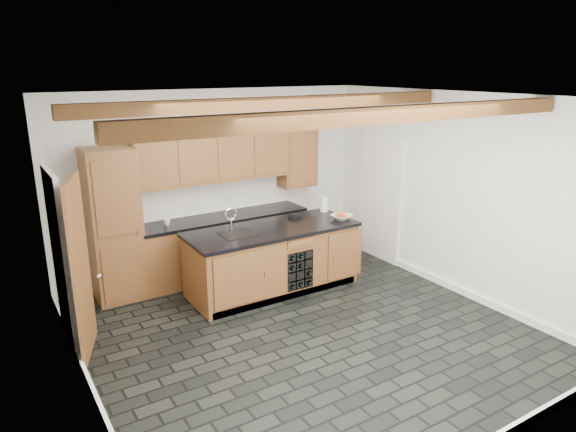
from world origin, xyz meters
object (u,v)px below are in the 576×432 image
(island, at_px, (273,259))
(paper_towel, at_px, (324,204))
(kitchen_scale, at_px, (295,216))
(fruit_bowl, at_px, (342,217))

(island, relative_size, paper_towel, 11.24)
(kitchen_scale, bearing_deg, fruit_bowl, -49.66)
(fruit_bowl, relative_size, paper_towel, 1.33)
(kitchen_scale, height_order, fruit_bowl, fruit_bowl)
(fruit_bowl, distance_m, paper_towel, 0.51)
(kitchen_scale, bearing_deg, paper_towel, -4.75)
(kitchen_scale, xyz_separation_m, fruit_bowl, (0.54, -0.44, 0.01))
(kitchen_scale, relative_size, fruit_bowl, 0.67)
(kitchen_scale, height_order, paper_towel, paper_towel)
(paper_towel, bearing_deg, fruit_bowl, -94.57)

